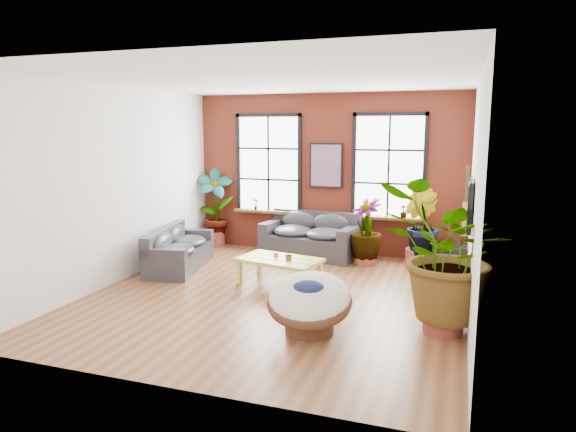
% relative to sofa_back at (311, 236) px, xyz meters
% --- Properties ---
extents(room, '(6.04, 6.54, 3.54)m').
position_rel_sofa_back_xyz_m(room, '(0.22, -2.69, 1.32)').
color(room, brown).
rests_on(room, ground).
extents(sofa_back, '(2.17, 1.26, 0.94)m').
position_rel_sofa_back_xyz_m(sofa_back, '(0.00, 0.00, 0.00)').
color(sofa_back, '#2E2C35').
rests_on(sofa_back, ground).
extents(sofa_left, '(1.24, 2.14, 0.80)m').
position_rel_sofa_back_xyz_m(sofa_left, '(-2.25, -1.81, -0.07)').
color(sofa_left, '#2E2C35').
rests_on(sofa_left, ground).
extents(coffee_table, '(1.57, 1.08, 0.56)m').
position_rel_sofa_back_xyz_m(coffee_table, '(0.04, -2.17, -0.02)').
color(coffee_table, '#C0CD49').
rests_on(coffee_table, ground).
extents(papasan_chair, '(1.28, 1.30, 0.87)m').
position_rel_sofa_back_xyz_m(papasan_chair, '(1.18, -4.14, 0.02)').
color(papasan_chair, '#57321F').
rests_on(papasan_chair, ground).
extents(poster, '(0.74, 0.06, 0.98)m').
position_rel_sofa_back_xyz_m(poster, '(0.22, 0.35, 1.52)').
color(poster, black).
rests_on(poster, room).
extents(tv_wall_unit, '(0.13, 1.86, 1.20)m').
position_rel_sofa_back_xyz_m(tv_wall_unit, '(3.15, -2.24, 1.12)').
color(tv_wall_unit, black).
rests_on(tv_wall_unit, room).
extents(media_box, '(0.71, 0.60, 0.56)m').
position_rel_sofa_back_xyz_m(media_box, '(3.01, -0.52, -0.15)').
color(media_box, black).
rests_on(media_box, ground).
extents(pot_back_left, '(0.55, 0.55, 0.36)m').
position_rel_sofa_back_xyz_m(pot_back_left, '(-2.43, 0.14, -0.25)').
color(pot_back_left, brown).
rests_on(pot_back_left, ground).
extents(pot_back_right, '(0.63, 0.63, 0.35)m').
position_rel_sofa_back_xyz_m(pot_back_right, '(2.27, -0.14, -0.25)').
color(pot_back_right, brown).
rests_on(pot_back_right, ground).
extents(pot_right_wall, '(0.57, 0.57, 0.40)m').
position_rel_sofa_back_xyz_m(pot_right_wall, '(2.90, -3.55, -0.23)').
color(pot_right_wall, brown).
rests_on(pot_right_wall, ground).
extents(pot_mid, '(0.59, 0.59, 0.33)m').
position_rel_sofa_back_xyz_m(pot_mid, '(1.25, -0.37, -0.26)').
color(pot_mid, brown).
rests_on(pot_mid, ground).
extents(floor_plant_back_left, '(1.07, 0.92, 1.71)m').
position_rel_sofa_back_xyz_m(floor_plant_back_left, '(-2.39, 0.14, 0.58)').
color(floor_plant_back_left, '#154E15').
rests_on(floor_plant_back_left, ground).
extents(floor_plant_back_right, '(0.99, 1.00, 1.42)m').
position_rel_sofa_back_xyz_m(floor_plant_back_right, '(2.30, -0.12, 0.43)').
color(floor_plant_back_right, '#154E15').
rests_on(floor_plant_back_right, ground).
extents(floor_plant_right_wall, '(2.23, 2.23, 1.88)m').
position_rel_sofa_back_xyz_m(floor_plant_right_wall, '(2.89, -3.57, 0.67)').
color(floor_plant_right_wall, '#154E15').
rests_on(floor_plant_right_wall, ground).
extents(floor_plant_mid, '(0.96, 0.96, 1.22)m').
position_rel_sofa_back_xyz_m(floor_plant_mid, '(1.25, -0.36, 0.32)').
color(floor_plant_mid, '#154E15').
rests_on(floor_plant_mid, ground).
extents(table_plant, '(0.24, 0.23, 0.22)m').
position_rel_sofa_back_xyz_m(table_plant, '(0.25, -2.25, 0.15)').
color(table_plant, '#154E15').
rests_on(table_plant, coffee_table).
extents(sill_plant_left, '(0.17, 0.17, 0.27)m').
position_rel_sofa_back_xyz_m(sill_plant_left, '(-1.43, 0.30, 0.61)').
color(sill_plant_left, '#154E15').
rests_on(sill_plant_left, room).
extents(sill_plant_right, '(0.19, 0.19, 0.27)m').
position_rel_sofa_back_xyz_m(sill_plant_right, '(1.92, 0.30, 0.61)').
color(sill_plant_right, '#154E15').
rests_on(sill_plant_right, room).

